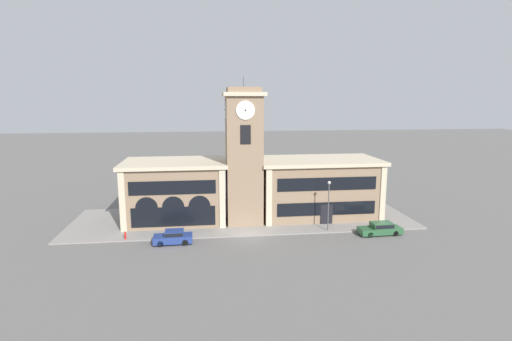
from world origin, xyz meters
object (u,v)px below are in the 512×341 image
(parked_car_near, at_px, (173,237))
(parked_car_mid, at_px, (381,228))
(fire_hydrant, at_px, (125,235))
(street_lamp, at_px, (329,198))

(parked_car_near, xyz_separation_m, parked_car_mid, (23.31, 0.00, -0.01))
(parked_car_near, distance_m, fire_hydrant, 5.58)
(parked_car_mid, bearing_deg, parked_car_near, -2.17)
(parked_car_near, bearing_deg, parked_car_mid, 177.83)
(parked_car_mid, height_order, fire_hydrant, parked_car_mid)
(street_lamp, bearing_deg, parked_car_near, -174.29)
(parked_car_near, xyz_separation_m, street_lamp, (17.63, 1.76, 3.25))
(parked_car_mid, xyz_separation_m, fire_hydrant, (-28.64, 1.64, -0.17))
(parked_car_near, height_order, street_lamp, street_lamp)
(parked_car_mid, distance_m, street_lamp, 6.79)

